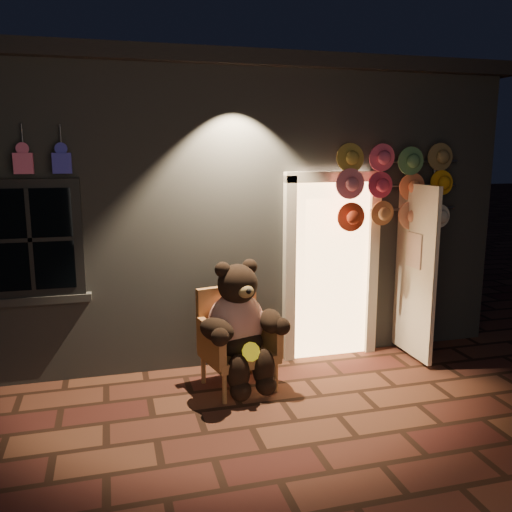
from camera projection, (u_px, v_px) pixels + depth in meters
name	position (u px, v px, depth m)	size (l,w,h in m)	color
ground	(251.00, 427.00, 4.82)	(60.00, 60.00, 0.00)	brown
shop_building	(185.00, 196.00, 8.27)	(7.30, 5.95, 3.51)	slate
wicker_armchair	(235.00, 338.00, 5.61)	(0.82, 0.77, 1.02)	#B47345
teddy_bear	(240.00, 326.00, 5.46)	(0.93, 0.81, 1.31)	#B92F13
hat_rack	(398.00, 188.00, 6.19)	(1.54, 0.22, 2.50)	#59595E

